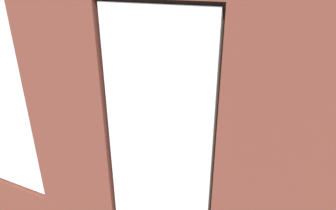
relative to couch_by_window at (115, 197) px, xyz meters
The scene contains 15 objects.
ground_plane 2.17m from the couch_by_window, 91.57° to the right, with size 7.28×6.33×0.10m, color brown.
brick_wall_with_windows 1.56m from the couch_by_window, 95.15° to the left, with size 6.68×0.30×3.53m.
white_wall_right 4.03m from the couch_by_window, 30.94° to the right, with size 0.10×5.33×3.53m, color silver.
couch_by_window is the anchor object (origin of this frame).
coffee_table 2.58m from the couch_by_window, 85.60° to the right, with size 1.22×0.87×0.46m.
cup_ceramic 2.73m from the couch_by_window, 92.88° to the right, with size 0.08×0.08×0.10m, color #33567F.
candle_jar 2.71m from the couch_by_window, 82.56° to the right, with size 0.08×0.08×0.12m, color #B7333D.
table_plant_small 2.59m from the couch_by_window, 85.60° to the right, with size 0.18×0.18×0.28m.
remote_silver 2.45m from the couch_by_window, 87.50° to the right, with size 0.05×0.17×0.02m, color #B2B2B7.
media_console 3.94m from the couch_by_window, 41.99° to the right, with size 1.19×0.42×0.48m, color black.
tv_flatscreen 3.98m from the couch_by_window, 42.02° to the right, with size 1.20×0.20×0.81m.
papasan_chair 4.18m from the couch_by_window, 90.46° to the right, with size 1.19×1.19×0.73m.
potted_plant_mid_room_small 3.33m from the couch_by_window, 111.70° to the right, with size 0.35×0.35×0.58m.
potted_plant_foreground_right 5.01m from the couch_by_window, 58.26° to the right, with size 0.88×0.88×1.24m.
potted_plant_near_tv 2.88m from the couch_by_window, 33.78° to the right, with size 0.70×0.70×0.95m.
Camera 1 is at (-1.89, 4.69, 3.05)m, focal length 32.00 mm.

